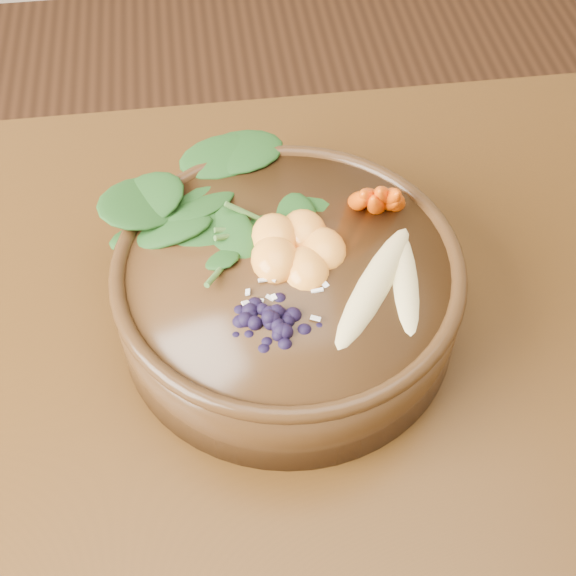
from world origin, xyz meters
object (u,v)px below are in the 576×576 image
Objects in this scene: carrot_cluster at (375,178)px; kale_heap at (257,186)px; stoneware_bowl at (288,295)px; blueberry_pile at (270,307)px; dining_table at (427,442)px; mandarin_cluster at (296,236)px; banana_halves at (391,272)px.

kale_heap is at bearing -169.49° from carrot_cluster.
blueberry_pile reaches higher than stoneware_bowl.
mandarin_cluster is at bearing 135.30° from dining_table.
dining_table is at bearing -13.91° from blueberry_pile.
kale_heap is at bearing 88.28° from blueberry_pile.
carrot_cluster is 0.16m from blueberry_pile.
banana_halves is 1.14× the size of blueberry_pile.
banana_halves is (0.09, -0.03, 0.06)m from stoneware_bowl.
carrot_cluster is at bearing 46.93° from blueberry_pile.
dining_table is 7.65× the size of kale_heap.
kale_heap is at bearing 114.69° from mandarin_cluster.
blueberry_pile reaches higher than banana_halves.
dining_table is 0.21m from banana_halves.
banana_halves reaches higher than stoneware_bowl.
mandarin_cluster is (0.03, -0.06, -0.01)m from kale_heap.
blueberry_pile reaches higher than dining_table.
carrot_cluster is (0.09, 0.06, 0.09)m from stoneware_bowl.
kale_heap is (-0.02, 0.08, 0.07)m from stoneware_bowl.
stoneware_bowl is 0.13m from carrot_cluster.
dining_table is 9.54× the size of banana_halves.
blueberry_pile is (-0.11, -0.12, -0.02)m from carrot_cluster.
blueberry_pile reaches higher than mandarin_cluster.
stoneware_bowl is (-0.13, 0.10, 0.14)m from dining_table.
carrot_cluster reaches higher than blueberry_pile.
stoneware_bowl is at bearing -119.86° from mandarin_cluster.
banana_halves is at bearing -66.94° from carrot_cluster.
dining_table is at bearing -34.44° from banana_halves.
dining_table is 0.21m from stoneware_bowl.
blueberry_pile is at bearing -110.66° from stoneware_bowl.
dining_table is at bearing -44.70° from mandarin_cluster.
stoneware_bowl is 1.53× the size of kale_heap.
stoneware_bowl is at bearing 69.34° from blueberry_pile.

